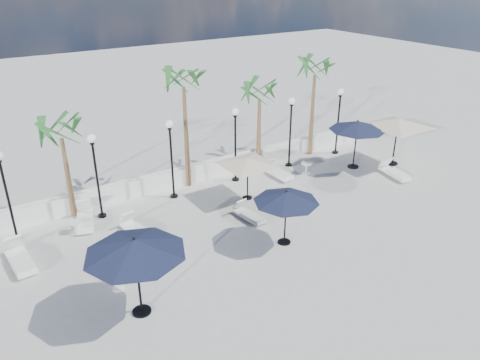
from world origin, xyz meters
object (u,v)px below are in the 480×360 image
lounger_2 (85,219)px  lounger_3 (249,215)px  lounger_6 (395,172)px  parasol_cream_sq_b (399,119)px  lounger_4 (136,229)px  parasol_navy_left (135,247)px  parasol_cream_sq_a (248,159)px  parasol_navy_mid (286,197)px  lounger_5 (278,172)px  parasol_navy_right (357,126)px  lounger_0 (20,259)px

lounger_2 → lounger_3: 7.05m
lounger_6 → parasol_cream_sq_b: parasol_cream_sq_b is taller
lounger_3 → lounger_4: 4.84m
parasol_navy_left → parasol_cream_sq_a: 8.77m
lounger_2 → lounger_4: bearing=-34.9°
parasol_navy_mid → parasol_cream_sq_b: parasol_cream_sq_b is taller
lounger_5 → parasol_cream_sq_b: 7.12m
parasol_navy_left → parasol_navy_mid: size_ratio=1.22×
lounger_4 → parasol_navy_left: parasol_navy_left is taller
parasol_navy_left → parasol_navy_right: parasol_navy_left is taller
lounger_3 → parasol_navy_mid: 2.98m
parasol_navy_left → parasol_cream_sq_a: size_ratio=0.70×
parasol_navy_left → parasol_cream_sq_b: (16.45, 3.89, 0.13)m
lounger_0 → parasol_cream_sq_b: (19.21, -0.99, 2.32)m
lounger_3 → parasol_cream_sq_b: 10.49m
parasol_cream_sq_b → lounger_5: bearing=161.5°
lounger_5 → parasol_cream_sq_b: size_ratio=0.34×
lounger_6 → parasol_cream_sq_a: parasol_cream_sq_a is taller
lounger_0 → lounger_6: 18.09m
lounger_0 → lounger_4: size_ratio=1.16×
lounger_2 → parasol_navy_mid: size_ratio=0.83×
lounger_0 → parasol_navy_left: parasol_navy_left is taller
lounger_5 → parasol_cream_sq_a: bearing=-157.3°
lounger_0 → lounger_3: size_ratio=1.24×
lounger_5 → parasol_navy_right: bearing=-17.8°
lounger_4 → parasol_cream_sq_a: size_ratio=0.42×
lounger_0 → parasol_navy_mid: size_ratio=0.85×
parasol_navy_mid → parasol_navy_right: bearing=26.8°
parasol_cream_sq_b → lounger_6: bearing=-136.0°
lounger_4 → parasol_navy_right: bearing=-8.7°
lounger_0 → lounger_3: 9.19m
parasol_cream_sq_a → parasol_navy_mid: bearing=-103.1°
lounger_5 → parasol_cream_sq_b: (6.37, -2.14, 2.35)m
lounger_5 → parasol_cream_sq_a: (-2.76, -1.21, 1.81)m
lounger_3 → parasol_cream_sq_b: parasol_cream_sq_b is taller
lounger_6 → parasol_navy_mid: size_ratio=0.78×
lounger_5 → parasol_navy_right: parasol_navy_right is taller
parasol_navy_mid → parasol_cream_sq_a: bearing=76.9°
lounger_2 → lounger_3: size_ratio=1.22×
parasol_navy_mid → lounger_2: bearing=137.1°
lounger_0 → parasol_cream_sq_a: 10.23m
parasol_navy_left → parasol_navy_mid: (6.38, 0.77, -0.43)m
parasol_navy_mid → parasol_navy_right: (7.90, 3.99, 0.33)m
lounger_0 → parasol_cream_sq_a: size_ratio=0.49×
lounger_5 → parasol_navy_mid: (-3.70, -5.26, 1.80)m
lounger_5 → parasol_cream_sq_b: parasol_cream_sq_b is taller
lounger_0 → lounger_2: bearing=26.5°
parasol_navy_mid → parasol_cream_sq_a: (0.94, 4.05, 0.01)m
lounger_5 → parasol_navy_mid: size_ratio=0.74×
parasol_navy_mid → lounger_5: bearing=54.9°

